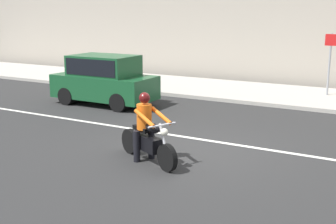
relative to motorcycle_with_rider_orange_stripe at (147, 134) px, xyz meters
name	(u,v)px	position (x,y,z in m)	size (l,w,h in m)	color
ground_plane	(197,150)	(0.63, 1.29, -0.65)	(80.00, 80.00, 0.00)	#282828
sidewalk_slab	(284,95)	(0.63, 9.29, -0.58)	(40.00, 4.40, 0.14)	#A8A399
lane_marking_stripe	(233,144)	(1.24, 2.19, -0.64)	(18.00, 0.14, 0.01)	silver
motorcycle_with_rider_orange_stripe	(147,134)	(0.00, 0.00, 0.00)	(1.97, 1.06, 1.58)	black
parked_hatchback_forest_green	(104,79)	(-4.73, 4.60, 0.28)	(3.77, 1.76, 1.80)	#164C28
street_sign_post	(330,58)	(2.18, 9.80, 0.95)	(0.44, 0.08, 2.39)	gray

